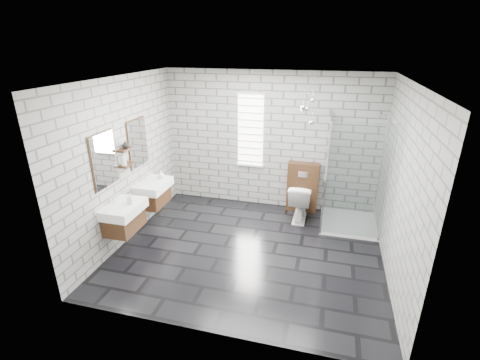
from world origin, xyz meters
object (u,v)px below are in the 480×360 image
at_px(vanity_left, 121,210).
at_px(toilet, 300,201).
at_px(cistern_panel, 302,187).
at_px(shower_enclosure, 346,202).
at_px(vanity_right, 151,186).

relative_size(vanity_left, toilet, 2.15).
relative_size(cistern_panel, shower_enclosure, 0.49).
xyz_separation_m(vanity_left, shower_enclosure, (3.41, 1.71, -0.25)).
xyz_separation_m(vanity_left, cistern_panel, (2.60, 2.23, -0.26)).
height_order(vanity_left, shower_enclosure, shower_enclosure).
relative_size(vanity_right, toilet, 2.15).
bearing_deg(toilet, shower_enclosure, 171.93).
bearing_deg(cistern_panel, shower_enclosure, -32.52).
distance_m(vanity_left, vanity_right, 0.96).
height_order(vanity_left, toilet, vanity_left).
distance_m(vanity_left, shower_enclosure, 3.82).
bearing_deg(vanity_left, cistern_panel, 40.67).
bearing_deg(vanity_right, cistern_panel, 26.04).
distance_m(vanity_right, toilet, 2.77).
bearing_deg(toilet, vanity_right, 19.33).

